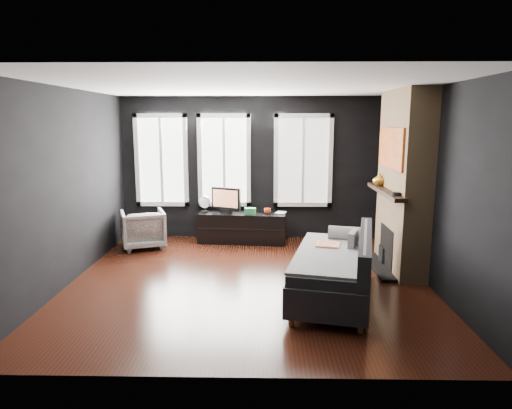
{
  "coord_description": "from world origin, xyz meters",
  "views": [
    {
      "loc": [
        0.23,
        -6.2,
        2.25
      ],
      "look_at": [
        0.1,
        0.3,
        1.05
      ],
      "focal_mm": 32.0,
      "sensor_mm": 36.0,
      "label": 1
    }
  ],
  "objects_px": {
    "monitor": "(226,198)",
    "mantel_vase": "(379,179)",
    "book": "(276,207)",
    "media_console": "(242,227)",
    "armchair": "(143,227)",
    "mug": "(267,210)",
    "sofa": "(333,265)"
  },
  "relations": [
    {
      "from": "monitor",
      "to": "mantel_vase",
      "type": "bearing_deg",
      "value": 0.6
    },
    {
      "from": "monitor",
      "to": "book",
      "type": "bearing_deg",
      "value": 22.0
    },
    {
      "from": "book",
      "to": "media_console",
      "type": "bearing_deg",
      "value": -179.36
    },
    {
      "from": "armchair",
      "to": "monitor",
      "type": "bearing_deg",
      "value": 176.45
    },
    {
      "from": "monitor",
      "to": "mug",
      "type": "xyz_separation_m",
      "value": [
        0.77,
        -0.12,
        -0.2
      ]
    },
    {
      "from": "sofa",
      "to": "monitor",
      "type": "height_order",
      "value": "monitor"
    },
    {
      "from": "sofa",
      "to": "armchair",
      "type": "height_order",
      "value": "sofa"
    },
    {
      "from": "mug",
      "to": "mantel_vase",
      "type": "bearing_deg",
      "value": -28.58
    },
    {
      "from": "armchair",
      "to": "media_console",
      "type": "xyz_separation_m",
      "value": [
        1.75,
        0.41,
        -0.1
      ]
    },
    {
      "from": "sofa",
      "to": "armchair",
      "type": "bearing_deg",
      "value": 155.58
    },
    {
      "from": "armchair",
      "to": "book",
      "type": "relative_size",
      "value": 3.19
    },
    {
      "from": "mug",
      "to": "monitor",
      "type": "bearing_deg",
      "value": 171.31
    },
    {
      "from": "mug",
      "to": "mantel_vase",
      "type": "relative_size",
      "value": 0.63
    },
    {
      "from": "sofa",
      "to": "mantel_vase",
      "type": "bearing_deg",
      "value": 73.2
    },
    {
      "from": "mug",
      "to": "mantel_vase",
      "type": "xyz_separation_m",
      "value": [
        1.77,
        -0.97,
        0.71
      ]
    },
    {
      "from": "sofa",
      "to": "monitor",
      "type": "xyz_separation_m",
      "value": [
        -1.6,
        2.76,
        0.38
      ]
    },
    {
      "from": "sofa",
      "to": "monitor",
      "type": "distance_m",
      "value": 3.21
    },
    {
      "from": "sofa",
      "to": "armchair",
      "type": "relative_size",
      "value": 2.73
    },
    {
      "from": "sofa",
      "to": "media_console",
      "type": "relative_size",
      "value": 1.26
    },
    {
      "from": "armchair",
      "to": "monitor",
      "type": "distance_m",
      "value": 1.58
    },
    {
      "from": "book",
      "to": "armchair",
      "type": "bearing_deg",
      "value": -170.19
    },
    {
      "from": "book",
      "to": "monitor",
      "type": "bearing_deg",
      "value": 178.33
    },
    {
      "from": "sofa",
      "to": "media_console",
      "type": "xyz_separation_m",
      "value": [
        -1.3,
        2.72,
        -0.16
      ]
    },
    {
      "from": "sofa",
      "to": "armchair",
      "type": "distance_m",
      "value": 3.83
    },
    {
      "from": "sofa",
      "to": "media_console",
      "type": "height_order",
      "value": "sofa"
    },
    {
      "from": "armchair",
      "to": "monitor",
      "type": "xyz_separation_m",
      "value": [
        1.45,
        0.44,
        0.45
      ]
    },
    {
      "from": "mug",
      "to": "book",
      "type": "xyz_separation_m",
      "value": [
        0.17,
        0.09,
        0.05
      ]
    },
    {
      "from": "mug",
      "to": "media_console",
      "type": "bearing_deg",
      "value": 169.98
    },
    {
      "from": "monitor",
      "to": "mantel_vase",
      "type": "relative_size",
      "value": 2.9
    },
    {
      "from": "media_console",
      "to": "mantel_vase",
      "type": "bearing_deg",
      "value": -19.73
    },
    {
      "from": "sofa",
      "to": "book",
      "type": "xyz_separation_m",
      "value": [
        -0.66,
        2.73,
        0.24
      ]
    },
    {
      "from": "sofa",
      "to": "book",
      "type": "height_order",
      "value": "sofa"
    }
  ]
}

